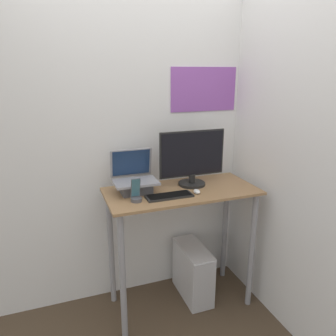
# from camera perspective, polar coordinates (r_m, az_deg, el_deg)

# --- Properties ---
(ground_plane) EXTENTS (12.00, 12.00, 0.00)m
(ground_plane) POSITION_cam_1_polar(r_m,az_deg,el_deg) (2.73, 4.42, -25.38)
(ground_plane) COLOR #473828
(wall_back) EXTENTS (6.00, 0.06, 2.60)m
(wall_back) POSITION_cam_1_polar(r_m,az_deg,el_deg) (2.64, -0.38, 5.20)
(wall_back) COLOR silver
(wall_back) RESTS_ON ground_plane
(wall_side_right) EXTENTS (0.05, 6.00, 2.60)m
(wall_side_right) POSITION_cam_1_polar(r_m,az_deg,el_deg) (2.44, 19.08, 3.31)
(wall_side_right) COLOR silver
(wall_side_right) RESTS_ON ground_plane
(desk) EXTENTS (1.12, 0.52, 0.98)m
(desk) POSITION_cam_1_polar(r_m,az_deg,el_deg) (2.50, 2.33, -8.11)
(desk) COLOR #936D47
(desk) RESTS_ON ground_plane
(laptop) EXTENTS (0.31, 0.25, 0.30)m
(laptop) POSITION_cam_1_polar(r_m,az_deg,el_deg) (2.37, -5.78, -2.36)
(laptop) COLOR #4C4C51
(laptop) RESTS_ON desk
(monitor) EXTENTS (0.52, 0.21, 0.42)m
(monitor) POSITION_cam_1_polar(r_m,az_deg,el_deg) (2.48, 4.23, 1.41)
(monitor) COLOR black
(monitor) RESTS_ON desk
(keyboard) EXTENTS (0.33, 0.12, 0.02)m
(keyboard) POSITION_cam_1_polar(r_m,az_deg,el_deg) (2.28, 0.22, -4.88)
(keyboard) COLOR black
(keyboard) RESTS_ON desk
(mouse) EXTENTS (0.04, 0.07, 0.03)m
(mouse) POSITION_cam_1_polar(r_m,az_deg,el_deg) (2.35, 5.05, -4.10)
(mouse) COLOR white
(mouse) RESTS_ON desk
(cell_phone) EXTENTS (0.08, 0.08, 0.16)m
(cell_phone) POSITION_cam_1_polar(r_m,az_deg,el_deg) (2.21, -5.58, -4.72)
(cell_phone) COLOR #4C4C51
(cell_phone) RESTS_ON desk
(computer_tower) EXTENTS (0.19, 0.45, 0.44)m
(computer_tower) POSITION_cam_1_polar(r_m,az_deg,el_deg) (2.85, 4.34, -17.57)
(computer_tower) COLOR silver
(computer_tower) RESTS_ON ground_plane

